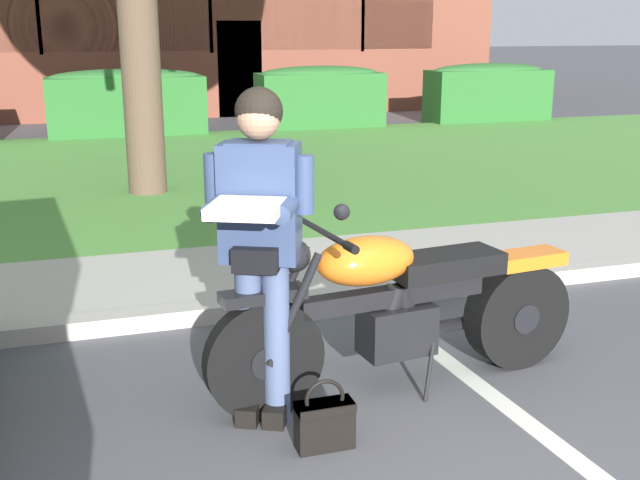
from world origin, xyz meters
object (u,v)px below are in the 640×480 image
object	(u,v)px
motorcycle	(414,305)
hedge_right	(488,92)
hedge_center_right	(320,96)
brick_building	(44,28)
hedge_center_left	(127,102)
rider_person	(260,232)
handbag	(325,420)

from	to	relation	value
motorcycle	hedge_right	size ratio (longest dim) A/B	0.87
hedge_center_right	brick_building	bearing A→B (deg)	127.25
hedge_center_left	rider_person	bearing A→B (deg)	-90.79
hedge_right	brick_building	bearing A→B (deg)	142.54
rider_person	handbag	size ratio (longest dim) A/B	4.74
hedge_center_left	brick_building	world-z (taller)	brick_building
hedge_right	brick_building	xyz separation A→B (m)	(-8.86, 6.79, 1.28)
hedge_right	brick_building	size ratio (longest dim) A/B	0.12
hedge_center_left	motorcycle	bearing A→B (deg)	-86.12
motorcycle	rider_person	size ratio (longest dim) A/B	1.31
hedge_right	hedge_center_left	bearing A→B (deg)	180.00
hedge_center_right	rider_person	bearing A→B (deg)	-109.06
motorcycle	hedge_right	world-z (taller)	hedge_right
motorcycle	brick_building	xyz separation A→B (m)	(-2.21, 17.81, 1.45)
handbag	hedge_center_left	size ratio (longest dim) A/B	0.13
hedge_center_left	hedge_right	world-z (taller)	same
motorcycle	hedge_center_left	bearing A→B (deg)	93.88
handbag	hedge_center_right	size ratio (longest dim) A/B	0.15
hedge_center_right	hedge_right	world-z (taller)	same
rider_person	hedge_right	world-z (taller)	rider_person
rider_person	hedge_right	distance (m)	13.47
motorcycle	handbag	bearing A→B (deg)	-143.71
hedge_center_right	brick_building	xyz separation A→B (m)	(-5.16, 6.79, 1.28)
handbag	hedge_right	xyz separation A→B (m)	(7.34, 11.52, 0.51)
rider_person	brick_building	xyz separation A→B (m)	(-1.31, 17.94, 0.93)
rider_person	hedge_center_right	bearing A→B (deg)	70.94
handbag	hedge_center_left	bearing A→B (deg)	90.31
hedge_center_left	hedge_right	distance (m)	7.40
rider_person	handbag	world-z (taller)	rider_person
motorcycle	hedge_center_right	world-z (taller)	hedge_center_right
motorcycle	handbag	xyz separation A→B (m)	(-0.69, -0.50, -0.34)
hedge_center_left	hedge_center_right	bearing A→B (deg)	0.00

